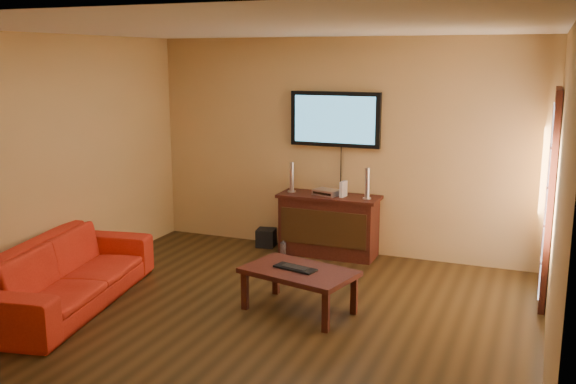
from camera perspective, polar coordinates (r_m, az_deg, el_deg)
The scene contains 14 objects.
ground_plane at distance 6.19m, azimuth -2.51°, elevation -11.49°, with size 5.00×5.00×0.00m, color black.
room_walls at distance 6.30m, azimuth -0.28°, elevation 4.90°, with size 5.00×5.00×5.00m.
french_door at distance 7.00m, azimuth 22.24°, elevation -0.58°, with size 0.07×1.02×2.22m.
media_console at distance 8.07m, azimuth 3.63°, elevation -2.94°, with size 1.26×0.48×0.77m.
television at distance 8.03m, azimuth 4.21°, elevation 6.47°, with size 1.16×0.08×0.68m.
coffee_table at distance 6.30m, azimuth 0.99°, elevation -7.38°, with size 1.18×0.86×0.43m.
sofa at distance 6.82m, azimuth -19.04°, elevation -5.95°, with size 2.25×0.66×0.88m, color red.
speaker_left at distance 8.13m, azimuth 0.34°, elevation 1.22°, with size 0.10×0.10×0.38m.
speaker_right at distance 7.78m, azimuth 7.06°, elevation 0.64°, with size 0.10×0.10×0.38m.
av_receiver at distance 7.99m, azimuth 3.49°, elevation -0.02°, with size 0.31×0.22×0.07m, color silver.
game_console at distance 7.88m, azimuth 4.94°, elevation 0.26°, with size 0.04×0.14×0.20m, color white.
subwoofer at distance 8.49m, azimuth -1.96°, elevation -4.08°, with size 0.23×0.23×0.23m, color black.
bottle at distance 8.03m, azimuth -0.44°, elevation -5.15°, with size 0.07×0.07×0.22m.
keyboard at distance 6.29m, azimuth 0.64°, elevation -6.77°, with size 0.45×0.25×0.03m.
Camera 1 is at (2.38, -5.16, 2.46)m, focal length 40.00 mm.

